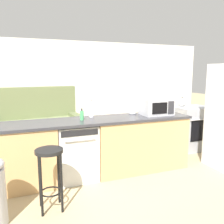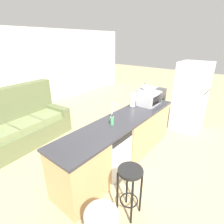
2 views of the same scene
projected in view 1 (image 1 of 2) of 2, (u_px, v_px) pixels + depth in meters
name	position (u px, v px, depth m)	size (l,w,h in m)	color
ground_plane	(92.00, 175.00, 3.76)	(24.00, 24.00, 0.00)	tan
wall_back	(64.00, 82.00, 7.52)	(10.00, 0.06, 2.60)	silver
kitchen_counter	(106.00, 148.00, 3.78)	(2.94, 0.66, 0.90)	tan
dishwasher	(76.00, 151.00, 3.61)	(0.58, 0.61, 0.84)	silver
stove_range	(191.00, 128.00, 5.02)	(0.76, 0.68, 0.90)	#A8AAB2
microwave	(156.00, 107.00, 3.99)	(0.50, 0.37, 0.28)	#B7B7BC
sink_faucet	(92.00, 109.00, 3.76)	(0.07, 0.18, 0.30)	silver
paper_towel_roll	(133.00, 106.00, 4.06)	(0.14, 0.14, 0.28)	#4C4C51
soap_bottle	(82.00, 115.00, 3.56)	(0.06, 0.06, 0.18)	#4CB266
kettle	(182.00, 102.00, 5.00)	(0.21, 0.17, 0.19)	silver
bar_stool	(50.00, 166.00, 2.74)	(0.32, 0.32, 0.74)	black
couch	(36.00, 125.00, 5.53)	(2.08, 1.10, 1.27)	#667047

